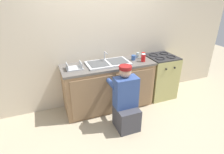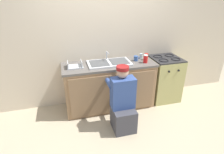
{
  "view_description": "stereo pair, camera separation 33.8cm",
  "coord_description": "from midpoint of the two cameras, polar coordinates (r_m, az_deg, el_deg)",
  "views": [
    {
      "loc": [
        -1.12,
        -2.75,
        2.16
      ],
      "look_at": [
        0.0,
        0.1,
        0.73
      ],
      "focal_mm": 30.0,
      "sensor_mm": 36.0,
      "label": 1
    },
    {
      "loc": [
        -0.8,
        -2.86,
        2.16
      ],
      "look_at": [
        0.0,
        0.1,
        0.73
      ],
      "focal_mm": 30.0,
      "sensor_mm": 36.0,
      "label": 2
    }
  ],
  "objects": [
    {
      "name": "ground_plane",
      "position": [
        3.67,
        -2.1,
        -11.08
      ],
      "size": [
        12.0,
        12.0,
        0.0
      ],
      "primitive_type": "plane",
      "color": "tan"
    },
    {
      "name": "back_wall",
      "position": [
        3.7,
        -5.84,
        10.64
      ],
      "size": [
        6.0,
        0.1,
        2.5
      ],
      "primitive_type": "cube",
      "color": "beige",
      "rests_on": "ground_plane"
    },
    {
      "name": "counter_cabinet",
      "position": [
        3.67,
        -3.73,
        -3.04
      ],
      "size": [
        1.7,
        0.62,
        0.87
      ],
      "color": "#997551",
      "rests_on": "ground_plane"
    },
    {
      "name": "countertop",
      "position": [
        3.49,
        -3.98,
        3.66
      ],
      "size": [
        1.74,
        0.62,
        0.04
      ],
      "primitive_type": "cube",
      "color": "#5B5651",
      "rests_on": "counter_cabinet"
    },
    {
      "name": "sink_double_basin",
      "position": [
        3.48,
        -4.01,
        4.26
      ],
      "size": [
        0.8,
        0.44,
        0.19
      ],
      "color": "silver",
      "rests_on": "countertop"
    },
    {
      "name": "stove_range",
      "position": [
        4.14,
        12.08,
        0.22
      ],
      "size": [
        0.59,
        0.62,
        0.93
      ],
      "color": "tan",
      "rests_on": "ground_plane"
    },
    {
      "name": "plumber_person",
      "position": [
        3.11,
        1.14,
        -8.12
      ],
      "size": [
        0.42,
        0.61,
        1.1
      ],
      "color": "#3F3F47",
      "rests_on": "ground_plane"
    },
    {
      "name": "dish_rack_tray",
      "position": [
        3.35,
        -14.29,
        2.78
      ],
      "size": [
        0.28,
        0.22,
        0.11
      ],
      "color": "#B2B7BC",
      "rests_on": "countertop"
    },
    {
      "name": "soda_cup_red",
      "position": [
        3.6,
        6.88,
        5.82
      ],
      "size": [
        0.08,
        0.08,
        0.15
      ],
      "color": "red",
      "rests_on": "countertop"
    },
    {
      "name": "condiment_jar",
      "position": [
        3.76,
        6.95,
        6.47
      ],
      "size": [
        0.07,
        0.07,
        0.13
      ],
      "color": "#DBB760",
      "rests_on": "countertop"
    },
    {
      "name": "water_glass",
      "position": [
        3.82,
        5.34,
        6.65
      ],
      "size": [
        0.06,
        0.06,
        0.1
      ],
      "color": "#ADC6CC",
      "rests_on": "countertop"
    },
    {
      "name": "coffee_mug",
      "position": [
        3.68,
        3.97,
        5.9
      ],
      "size": [
        0.13,
        0.08,
        0.1
      ],
      "color": "#335699",
      "rests_on": "countertop"
    }
  ]
}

